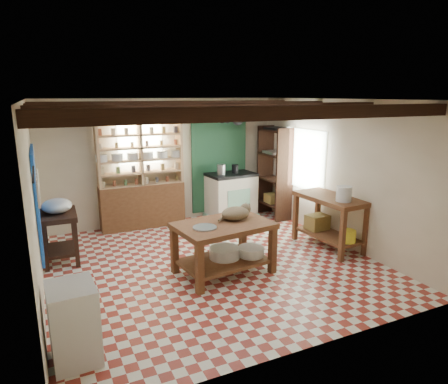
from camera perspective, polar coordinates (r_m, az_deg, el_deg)
name	(u,v)px	position (r m, az deg, el deg)	size (l,w,h in m)	color
floor	(212,264)	(6.60, -1.78, -10.21)	(5.00, 5.00, 0.02)	#9C2E22
ceiling	(210,99)	(6.04, -1.97, 13.07)	(5.00, 5.00, 0.02)	#404045
wall_back	(164,162)	(8.50, -8.50, 4.32)	(5.00, 0.04, 2.60)	beige
wall_front	(309,236)	(4.09, 12.06, -6.12)	(5.00, 0.04, 2.60)	beige
wall_left	(33,203)	(5.72, -25.57, -1.48)	(0.04, 5.00, 2.60)	beige
wall_right	(338,173)	(7.51, 16.00, 2.69)	(0.04, 5.00, 2.60)	beige
ceiling_beams	(210,108)	(6.04, -1.96, 11.93)	(5.00, 3.80, 0.15)	#321B11
blue_wall_patch	(37,202)	(6.65, -25.13, -1.25)	(0.04, 1.40, 1.60)	#1750B2
green_wall_patch	(219,160)	(8.91, -0.69, 4.58)	(1.30, 0.04, 2.30)	#205031
window_back	(140,144)	(8.30, -11.89, 6.74)	(0.90, 0.02, 0.80)	#B7C6AF
window_right	(304,159)	(8.25, 11.42, 4.61)	(0.02, 1.30, 1.20)	#B7C6AF
utensil_rail	(35,185)	(4.45, -25.44, 0.85)	(0.06, 0.90, 0.28)	black
pot_rack	(227,119)	(8.43, 0.48, 10.41)	(0.86, 0.12, 0.36)	black
shelving_unit	(141,175)	(8.22, -11.75, 2.45)	(1.70, 0.34, 2.20)	tan
tall_rack	(274,173)	(8.85, 7.20, 2.76)	(0.40, 0.86, 2.00)	#321B11
work_table	(223,248)	(6.13, -0.07, -8.01)	(1.41, 0.94, 0.80)	brown
stove	(231,195)	(8.84, 1.02, -0.47)	(1.02, 0.69, 1.00)	#EEE3CF
prep_table	(60,237)	(7.06, -22.38, -5.97)	(0.56, 0.81, 0.83)	#321B11
white_cabinet	(74,323)	(4.53, -20.68, -17.12)	(0.46, 0.55, 0.82)	silver
right_counter	(329,222)	(7.34, 14.76, -4.15)	(0.66, 1.31, 0.94)	brown
cat	(236,213)	(6.13, 1.66, -3.06)	(0.45, 0.34, 0.20)	olive
steel_tray	(205,227)	(5.78, -2.77, -5.08)	(0.35, 0.35, 0.02)	#B6B5BD
basin_large	(225,253)	(6.23, 0.07, -8.68)	(0.47, 0.47, 0.16)	silver
basin_small	(251,251)	(6.33, 3.91, -8.45)	(0.41, 0.41, 0.14)	silver
kettle_left	(221,169)	(8.59, -0.40, 3.25)	(0.19, 0.19, 0.22)	#B6B5BD
kettle_right	(235,169)	(8.76, 1.60, 3.34)	(0.14, 0.14, 0.18)	black
enamel_bowl	(57,206)	(6.91, -22.78, -1.83)	(0.47, 0.47, 0.23)	silver
white_bucket	(344,194)	(6.91, 16.75, -0.24)	(0.25, 0.25, 0.25)	silver
wicker_basket	(317,222)	(7.58, 13.17, -4.19)	(0.38, 0.31, 0.27)	olive
yellow_tub	(347,236)	(7.08, 17.21, -6.01)	(0.28, 0.28, 0.20)	yellow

